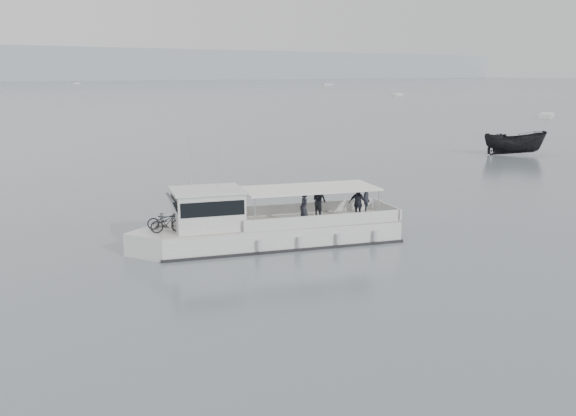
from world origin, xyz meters
TOP-DOWN VIEW (x-y plane):
  - ground at (0.00, 0.00)m, footprint 1400.00×1400.00m
  - tour_boat at (-5.78, -1.99)m, footprint 12.20×6.36m
  - dark_motorboat at (31.42, 10.43)m, footprint 5.97×5.26m

SIDE VIEW (x-z plane):
  - ground at x=0.00m, z-range 0.00..0.00m
  - tour_boat at x=-5.78m, z-range -1.74..3.44m
  - dark_motorboat at x=31.42m, z-range 0.00..2.25m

